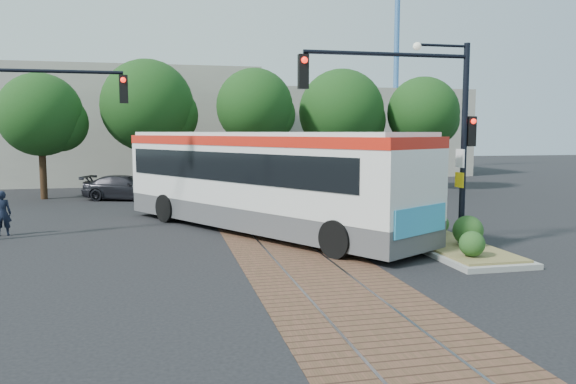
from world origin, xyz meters
name	(u,v)px	position (x,y,z in m)	size (l,w,h in m)	color
ground	(293,252)	(0.00, 0.00, 0.00)	(120.00, 120.00, 0.00)	black
trackbed	(268,229)	(0.00, 4.00, 0.01)	(3.60, 40.00, 0.02)	brown
tree_row	(248,110)	(1.21, 16.42, 4.85)	(26.40, 5.60, 7.67)	#382314
warehouses	(203,129)	(-0.53, 28.75, 3.81)	(40.00, 13.00, 8.00)	#ADA899
crane	(396,54)	(18.00, 34.00, 10.88)	(8.00, 0.50, 18.00)	#3F72B2
city_bus	(259,176)	(-0.36, 3.74, 2.00)	(9.37, 12.95, 3.60)	#4B4B4E
traffic_island	(454,240)	(4.82, -0.90, 0.33)	(2.20, 5.20, 1.13)	gray
signal_pole_main	(427,113)	(3.86, -0.81, 4.16)	(5.49, 0.46, 6.00)	black
signal_pole_left	(19,124)	(-8.37, 4.00, 3.86)	(4.99, 0.34, 6.00)	black
officer	(2,213)	(-9.23, 4.81, 0.79)	(0.58, 0.38, 1.58)	black
parked_car	(126,188)	(-5.66, 14.61, 0.65)	(1.83, 4.51, 1.31)	black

